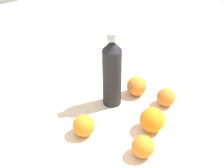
% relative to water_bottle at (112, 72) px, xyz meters
% --- Properties ---
extents(ground_plane, '(2.40, 2.40, 0.00)m').
position_rel_water_bottle_xyz_m(ground_plane, '(-0.02, 0.02, -0.13)').
color(ground_plane, beige).
extents(water_bottle, '(0.06, 0.06, 0.27)m').
position_rel_water_bottle_xyz_m(water_bottle, '(0.00, 0.00, 0.00)').
color(water_bottle, black).
rests_on(water_bottle, ground_plane).
extents(orange_0, '(0.07, 0.07, 0.07)m').
position_rel_water_bottle_xyz_m(orange_0, '(-0.01, -0.10, -0.09)').
color(orange_0, orange).
rests_on(orange_0, ground_plane).
extents(orange_1, '(0.07, 0.07, 0.07)m').
position_rel_water_bottle_xyz_m(orange_1, '(-0.12, -0.14, -0.09)').
color(orange_1, orange).
rests_on(orange_1, ground_plane).
extents(orange_2, '(0.08, 0.08, 0.08)m').
position_rel_water_bottle_xyz_m(orange_2, '(-0.19, -0.02, -0.09)').
color(orange_2, orange).
rests_on(orange_2, ground_plane).
extents(orange_3, '(0.07, 0.07, 0.07)m').
position_rel_water_bottle_xyz_m(orange_3, '(-0.07, 0.17, -0.09)').
color(orange_3, orange).
rests_on(orange_3, ground_plane).
extents(orange_4, '(0.07, 0.07, 0.07)m').
position_rel_water_bottle_xyz_m(orange_4, '(-0.25, 0.08, -0.09)').
color(orange_4, orange).
rests_on(orange_4, ground_plane).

